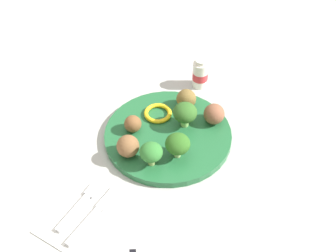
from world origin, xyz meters
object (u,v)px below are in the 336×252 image
object	(u,v)px
broccoli_floret_back_right	(178,144)
meatball_front_right	(186,99)
meatball_center	(133,124)
pepper_ring_back_right	(158,113)
broccoli_floret_center	(185,113)
fork	(81,204)
yogurt_bottle	(200,74)
meatball_mid_right	(214,114)
knife	(96,212)
broccoli_floret_far_rim	(151,152)
plate	(168,135)
napkin	(86,212)
meatball_back_right	(128,146)

from	to	relation	value
broccoli_floret_back_right	meatball_front_right	world-z (taller)	broccoli_floret_back_right
meatball_center	pepper_ring_back_right	bearing A→B (deg)	-18.24
broccoli_floret_center	fork	bearing A→B (deg)	164.44
meatball_front_right	yogurt_bottle	size ratio (longest dim) A/B	0.59
broccoli_floret_center	meatball_center	bearing A→B (deg)	127.16
meatball_mid_right	broccoli_floret_back_right	bearing A→B (deg)	170.28
broccoli_floret_center	pepper_ring_back_right	size ratio (longest dim) A/B	0.93
meatball_center	pepper_ring_back_right	distance (m)	0.07
meatball_mid_right	pepper_ring_back_right	size ratio (longest dim) A/B	0.73
fork	broccoli_floret_center	bearing A→B (deg)	-15.56
meatball_mid_right	pepper_ring_back_right	distance (m)	0.13
knife	broccoli_floret_far_rim	bearing A→B (deg)	-13.13
meatball_front_right	meatball_mid_right	world-z (taller)	same
broccoli_floret_center	broccoli_floret_far_rim	size ratio (longest dim) A/B	1.10
plate	broccoli_floret_back_right	distance (m)	0.08
meatball_center	napkin	size ratio (longest dim) A/B	0.22
meatball_back_right	meatball_mid_right	world-z (taller)	same
meatball_front_right	fork	xyz separation A→B (m)	(-0.34, 0.05, -0.03)
meatball_center	broccoli_floret_back_right	bearing A→B (deg)	-98.83
fork	pepper_ring_back_right	bearing A→B (deg)	-1.80
plate	napkin	world-z (taller)	plate
plate	meatball_back_right	bearing A→B (deg)	156.34
broccoli_floret_back_right	meatball_center	world-z (taller)	broccoli_floret_back_right
broccoli_floret_center	meatball_front_right	xyz separation A→B (m)	(0.06, 0.03, -0.01)
broccoli_floret_far_rim	yogurt_bottle	bearing A→B (deg)	6.56
pepper_ring_back_right	napkin	xyz separation A→B (m)	(-0.29, -0.01, -0.02)
meatball_center	meatball_mid_right	distance (m)	0.18
broccoli_floret_back_right	broccoli_floret_far_rim	bearing A→B (deg)	140.78
plate	knife	distance (m)	0.24
meatball_mid_right	knife	world-z (taller)	meatball_mid_right
meatball_mid_right	meatball_back_right	bearing A→B (deg)	146.86
fork	meatball_center	bearing A→B (deg)	3.82
broccoli_floret_center	meatball_front_right	size ratio (longest dim) A/B	1.29
fork	knife	size ratio (longest dim) A/B	0.83
plate	broccoli_floret_back_right	size ratio (longest dim) A/B	4.90
broccoli_floret_center	napkin	size ratio (longest dim) A/B	0.35
broccoli_floret_center	meatball_center	xyz separation A→B (m)	(-0.07, 0.09, -0.02)
meatball_center	napkin	bearing A→B (deg)	-171.67
broccoli_floret_back_right	meatball_back_right	distance (m)	0.10
broccoli_floret_far_rim	napkin	size ratio (longest dim) A/B	0.32
meatball_front_right	fork	distance (m)	0.34
meatball_front_right	pepper_ring_back_right	bearing A→B (deg)	143.13
broccoli_floret_far_rim	fork	xyz separation A→B (m)	(-0.15, 0.07, -0.04)
broccoli_floret_back_right	napkin	distance (m)	0.22
meatball_back_right	fork	world-z (taller)	meatball_back_right
broccoli_floret_center	broccoli_floret_far_rim	distance (m)	0.13
meatball_back_right	broccoli_floret_center	bearing A→B (deg)	-25.11
yogurt_bottle	napkin	bearing A→B (deg)	177.54
meatball_front_right	plate	bearing A→B (deg)	-176.98
broccoli_floret_back_right	meatball_center	size ratio (longest dim) A/B	1.50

